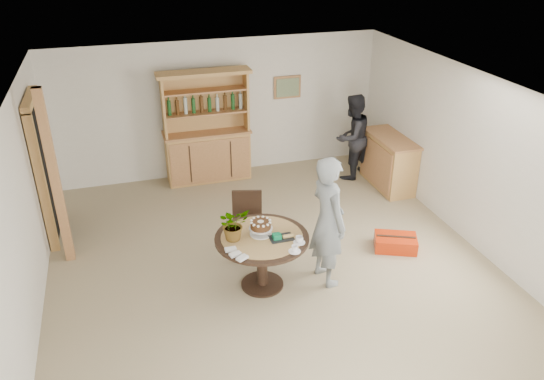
{
  "coord_description": "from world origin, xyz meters",
  "views": [
    {
      "loc": [
        -1.79,
        -5.68,
        4.3
      ],
      "look_at": [
        0.08,
        0.45,
        1.05
      ],
      "focal_mm": 35.0,
      "sensor_mm": 36.0,
      "label": 1
    }
  ],
  "objects": [
    {
      "name": "coffee_cup_b",
      "position": [
        0.03,
        -0.65,
        0.79
      ],
      "size": [
        0.15,
        0.15,
        0.08
      ],
      "color": "white",
      "rests_on": "dining_table"
    },
    {
      "name": "gift_tray",
      "position": [
        -0.04,
        -0.33,
        0.79
      ],
      "size": [
        0.3,
        0.2,
        0.08
      ],
      "color": "black",
      "rests_on": "dining_table"
    },
    {
      "name": "sideboard",
      "position": [
        2.74,
        2.0,
        0.47
      ],
      "size": [
        0.54,
        1.26,
        0.94
      ],
      "color": "tan",
      "rests_on": "ground"
    },
    {
      "name": "hutch",
      "position": [
        -0.3,
        3.24,
        0.69
      ],
      "size": [
        1.62,
        0.54,
        2.04
      ],
      "color": "tan",
      "rests_on": "ground"
    },
    {
      "name": "dining_table",
      "position": [
        -0.25,
        -0.2,
        0.6
      ],
      "size": [
        1.2,
        1.2,
        0.76
      ],
      "color": "black",
      "rests_on": "ground"
    },
    {
      "name": "doorway",
      "position": [
        -2.93,
        2.0,
        1.11
      ],
      "size": [
        0.13,
        1.1,
        2.18
      ],
      "color": "black",
      "rests_on": "ground"
    },
    {
      "name": "adult_person",
      "position": [
        2.25,
        2.55,
        0.79
      ],
      "size": [
        0.96,
        0.88,
        1.59
      ],
      "primitive_type": "imported",
      "rotation": [
        0.0,
        0.0,
        3.59
      ],
      "color": "black",
      "rests_on": "ground"
    },
    {
      "name": "pine_post",
      "position": [
        -2.7,
        1.2,
        1.25
      ],
      "size": [
        0.12,
        0.12,
        2.5
      ],
      "primitive_type": "cube",
      "color": "tan",
      "rests_on": "ground"
    },
    {
      "name": "birthday_cake",
      "position": [
        -0.25,
        -0.15,
        0.88
      ],
      "size": [
        0.3,
        0.3,
        0.2
      ],
      "color": "white",
      "rests_on": "dining_table"
    },
    {
      "name": "coffee_cup_a",
      "position": [
        0.15,
        -0.48,
        0.8
      ],
      "size": [
        0.15,
        0.15,
        0.09
      ],
      "color": "white",
      "rests_on": "dining_table"
    },
    {
      "name": "flower_vase",
      "position": [
        -0.6,
        -0.15,
        0.97
      ],
      "size": [
        0.47,
        0.44,
        0.42
      ],
      "primitive_type": "imported",
      "rotation": [
        0.0,
        0.0,
        0.35
      ],
      "color": "#3F7233",
      "rests_on": "dining_table"
    },
    {
      "name": "teen_boy",
      "position": [
        0.6,
        -0.3,
        0.89
      ],
      "size": [
        0.52,
        0.71,
        1.78
      ],
      "primitive_type": "imported",
      "rotation": [
        0.0,
        0.0,
        1.73
      ],
      "color": "gray",
      "rests_on": "ground"
    },
    {
      "name": "napkins",
      "position": [
        -0.66,
        -0.52,
        0.77
      ],
      "size": [
        0.24,
        0.33,
        0.03
      ],
      "color": "white",
      "rests_on": "dining_table"
    },
    {
      "name": "ground",
      "position": [
        0.0,
        0.0,
        0.0
      ],
      "size": [
        7.0,
        7.0,
        0.0
      ],
      "primitive_type": "plane",
      "color": "tan",
      "rests_on": "ground"
    },
    {
      "name": "red_suitcase",
      "position": [
        1.86,
        0.07,
        0.1
      ],
      "size": [
        0.71,
        0.61,
        0.21
      ],
      "rotation": [
        0.0,
        0.0,
        -0.42
      ],
      "color": "red",
      "rests_on": "ground"
    },
    {
      "name": "dining_chair",
      "position": [
        -0.23,
        0.62,
        0.54
      ],
      "size": [
        0.51,
        0.51,
        0.95
      ],
      "rotation": [
        0.0,
        0.0,
        -0.25
      ],
      "color": "black",
      "rests_on": "ground"
    },
    {
      "name": "room_shell",
      "position": [
        0.0,
        0.01,
        1.74
      ],
      "size": [
        6.04,
        7.04,
        2.52
      ],
      "color": "white",
      "rests_on": "ground"
    }
  ]
}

